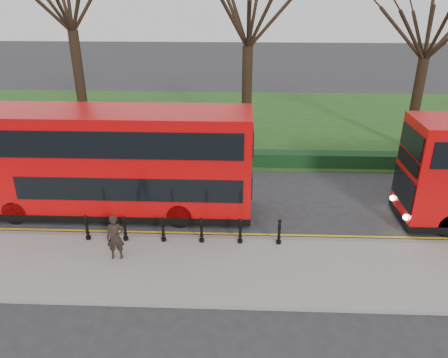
{
  "coord_description": "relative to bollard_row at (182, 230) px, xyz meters",
  "views": [
    {
      "loc": [
        1.69,
        -15.75,
        9.43
      ],
      "look_at": [
        1.03,
        0.5,
        2.0
      ],
      "focal_mm": 35.0,
      "sensor_mm": 36.0,
      "label": 1
    }
  ],
  "objects": [
    {
      "name": "grass_verge",
      "position": [
        0.51,
        16.35,
        -0.62
      ],
      "size": [
        60.0,
        18.0,
        0.06
      ],
      "primitive_type": "cube",
      "color": "#1F4517",
      "rests_on": "ground"
    },
    {
      "name": "bus_lead",
      "position": [
        -3.15,
        2.52,
        1.68
      ],
      "size": [
        11.65,
        2.67,
        4.63
      ],
      "color": "#C10709",
      "rests_on": "ground"
    },
    {
      "name": "pavement",
      "position": [
        0.51,
        -1.65,
        -0.57
      ],
      "size": [
        60.0,
        4.0,
        0.15
      ],
      "primitive_type": "cube",
      "color": "gray",
      "rests_on": "ground"
    },
    {
      "name": "bollard_row",
      "position": [
        0.0,
        0.0,
        0.0
      ],
      "size": [
        7.6,
        0.15,
        1.0
      ],
      "color": "black",
      "rests_on": "pavement"
    },
    {
      "name": "yellow_line_outer",
      "position": [
        0.51,
        0.65,
        -0.64
      ],
      "size": [
        60.0,
        0.1,
        0.01
      ],
      "primitive_type": "cube",
      "color": "yellow",
      "rests_on": "ground"
    },
    {
      "name": "tree_mid",
      "position": [
        2.51,
        11.35,
        7.3
      ],
      "size": [
        7.0,
        7.0,
        10.93
      ],
      "color": "black",
      "rests_on": "ground"
    },
    {
      "name": "tree_right",
      "position": [
        12.51,
        11.35,
        6.47
      ],
      "size": [
        6.28,
        6.28,
        9.82
      ],
      "color": "black",
      "rests_on": "ground"
    },
    {
      "name": "kerb",
      "position": [
        0.51,
        0.35,
        -0.57
      ],
      "size": [
        60.0,
        0.25,
        0.16
      ],
      "primitive_type": "cube",
      "color": "slate",
      "rests_on": "ground"
    },
    {
      "name": "pedestrian",
      "position": [
        -2.25,
        -1.19,
        0.36
      ],
      "size": [
        0.67,
        0.48,
        1.72
      ],
      "primitive_type": "imported",
      "rotation": [
        0.0,
        0.0,
        0.11
      ],
      "color": "black",
      "rests_on": "pavement"
    },
    {
      "name": "yellow_line_inner",
      "position": [
        0.51,
        0.85,
        -0.64
      ],
      "size": [
        60.0,
        0.1,
        0.01
      ],
      "primitive_type": "cube",
      "color": "yellow",
      "rests_on": "ground"
    },
    {
      "name": "hedge",
      "position": [
        0.51,
        8.15,
        -0.25
      ],
      "size": [
        60.0,
        0.9,
        0.8
      ],
      "primitive_type": "cube",
      "color": "black",
      "rests_on": "ground"
    },
    {
      "name": "ground",
      "position": [
        0.51,
        1.35,
        -0.65
      ],
      "size": [
        120.0,
        120.0,
        0.0
      ],
      "primitive_type": "plane",
      "color": "#28282B",
      "rests_on": "ground"
    }
  ]
}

